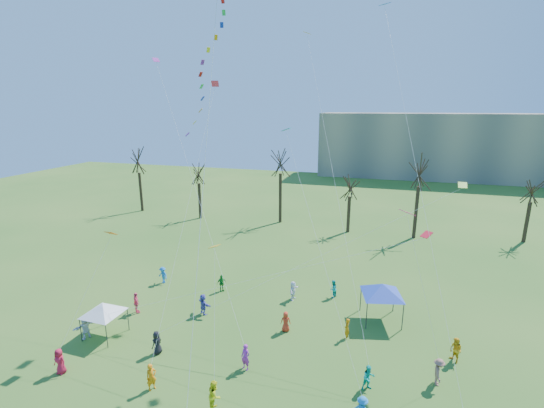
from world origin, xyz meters
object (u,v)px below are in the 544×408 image
(big_box_kite, at_px, (211,72))
(canopy_tent_white, at_px, (103,309))
(canopy_tent_blue, at_px, (382,289))
(distant_building, at_px, (450,146))

(big_box_kite, bearing_deg, canopy_tent_white, -176.16)
(canopy_tent_white, xyz_separation_m, canopy_tent_blue, (19.59, 8.03, 0.42))
(canopy_tent_white, bearing_deg, distant_building, 66.38)
(canopy_tent_white, relative_size, canopy_tent_blue, 0.86)
(canopy_tent_blue, bearing_deg, distant_building, 78.38)
(big_box_kite, bearing_deg, distant_building, 72.12)
(big_box_kite, relative_size, canopy_tent_white, 6.42)
(canopy_tent_white, height_order, canopy_tent_blue, canopy_tent_blue)
(distant_building, relative_size, canopy_tent_white, 17.02)
(distant_building, xyz_separation_m, big_box_kite, (-24.78, -76.78, 11.03))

